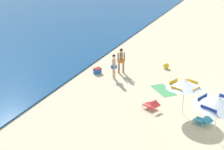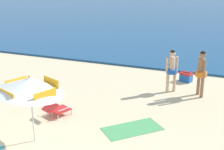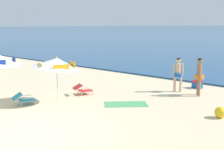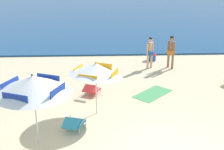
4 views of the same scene
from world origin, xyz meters
name	(u,v)px [view 2 (image 2 of 4)]	position (x,y,z in m)	size (l,w,h in m)	color
beach_umbrella_striped_main	(30,85)	(-2.25, 2.93, 1.72)	(2.74, 2.73, 2.06)	silver
lounge_chair_beside_umbrella	(57,109)	(-2.47, 4.59, 0.27)	(0.84, 1.02, 0.52)	red
person_standing_near_shore	(172,68)	(0.61, 8.20, 0.99)	(0.43, 0.42, 1.71)	#D8A87F
person_standing_beside	(202,70)	(1.75, 8.15, 1.03)	(0.44, 0.46, 1.79)	#8C6042
cooler_box	(186,77)	(0.99, 9.62, 0.20)	(0.58, 0.49, 0.43)	#1E56A8
beach_towel	(132,129)	(0.16, 4.64, 0.01)	(0.90, 1.80, 0.01)	#4C9E5B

